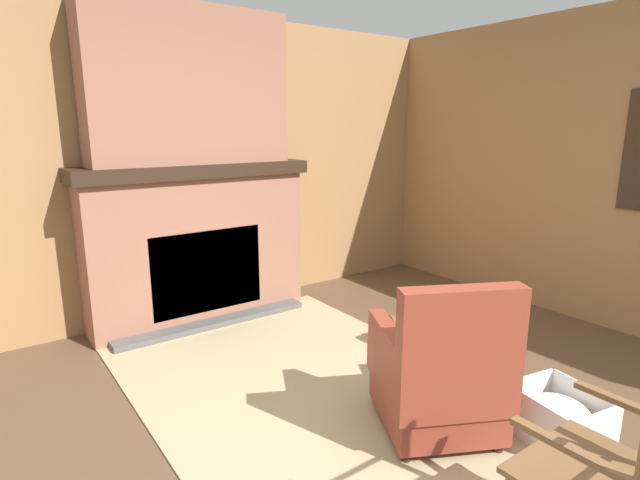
{
  "coord_description": "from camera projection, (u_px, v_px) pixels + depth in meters",
  "views": [
    {
      "loc": [
        1.55,
        -1.62,
        1.7
      ],
      "look_at": [
        -1.25,
        0.4,
        0.9
      ],
      "focal_mm": 28.0,
      "sensor_mm": 36.0,
      "label": 1
    }
  ],
  "objects": [
    {
      "name": "armchair",
      "position": [
        440.0,
        376.0,
        2.75
      ],
      "size": [
        0.88,
        0.87,
        0.93
      ],
      "rotation": [
        0.0,
        0.0,
        2.67
      ],
      "color": "brown",
      "rests_on": "ground"
    },
    {
      "name": "wood_panel_wall_left",
      "position": [
        183.0,
        168.0,
        4.41
      ],
      "size": [
        0.06,
        6.05,
        2.65
      ],
      "color": "#9E7247",
      "rests_on": "ground"
    },
    {
      "name": "firewood_stack",
      "position": [
        413.0,
        331.0,
        3.94
      ],
      "size": [
        0.52,
        0.52,
        0.28
      ],
      "rotation": [
        0.0,
        0.0,
        -0.19
      ],
      "color": "brown",
      "rests_on": "ground"
    },
    {
      "name": "oil_lamp_vase",
      "position": [
        95.0,
        157.0,
        3.79
      ],
      "size": [
        0.12,
        0.12,
        0.23
      ],
      "color": "silver",
      "rests_on": "fireplace_hearth"
    },
    {
      "name": "area_rug",
      "position": [
        333.0,
        405.0,
        3.09
      ],
      "size": [
        3.52,
        2.03,
        0.01
      ],
      "color": "tan",
      "rests_on": "ground"
    },
    {
      "name": "fireplace_hearth",
      "position": [
        198.0,
        244.0,
        4.36
      ],
      "size": [
        0.62,
        1.99,
        1.38
      ],
      "color": "#93604C",
      "rests_on": "ground"
    },
    {
      "name": "laundry_basket",
      "position": [
        559.0,
        417.0,
        2.72
      ],
      "size": [
        0.51,
        0.47,
        0.29
      ],
      "rotation": [
        0.0,
        0.0,
        -0.18
      ],
      "color": "white",
      "rests_on": "ground"
    },
    {
      "name": "chimney_breast",
      "position": [
        189.0,
        87.0,
        4.07
      ],
      "size": [
        0.36,
        1.66,
        1.25
      ],
      "color": "#93604C",
      "rests_on": "fireplace_hearth"
    },
    {
      "name": "ground_plane",
      "position": [
        399.0,
        467.0,
        2.53
      ],
      "size": [
        14.0,
        14.0,
        0.0
      ],
      "primitive_type": "plane",
      "color": "brown"
    },
    {
      "name": "storage_case",
      "position": [
        207.0,
        155.0,
        4.32
      ],
      "size": [
        0.17,
        0.26,
        0.12
      ],
      "color": "black",
      "rests_on": "fireplace_hearth"
    }
  ]
}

